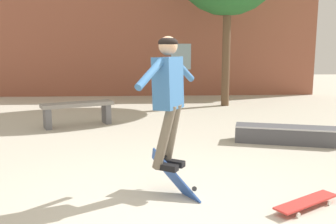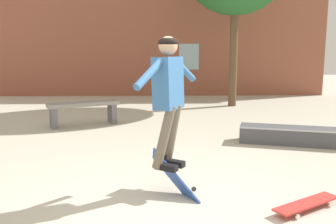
% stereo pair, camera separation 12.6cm
% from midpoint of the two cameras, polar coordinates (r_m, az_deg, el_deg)
% --- Properties ---
extents(ground_plane, '(40.00, 40.00, 0.00)m').
position_cam_midpoint_polar(ground_plane, '(3.99, -1.18, -15.13)').
color(ground_plane, beige).
extents(building_backdrop, '(12.29, 0.52, 5.16)m').
position_cam_midpoint_polar(building_backdrop, '(13.46, -2.59, 11.54)').
color(building_backdrop, '#93513D').
rests_on(building_backdrop, ground_plane).
extents(park_bench, '(1.55, 0.99, 0.52)m').
position_cam_midpoint_polar(park_bench, '(8.35, -14.02, 0.41)').
color(park_bench, gray).
rests_on(park_bench, ground_plane).
extents(skate_ledge, '(1.87, 0.95, 0.30)m').
position_cam_midpoint_polar(skate_ledge, '(6.99, 17.23, -3.32)').
color(skate_ledge, '#4C4C51').
rests_on(skate_ledge, ground_plane).
extents(skater, '(0.73, 1.11, 1.50)m').
position_cam_midpoint_polar(skater, '(4.19, -0.85, 3.30)').
color(skater, teal).
extents(skateboard_flipping, '(0.53, 0.65, 0.65)m').
position_cam_midpoint_polar(skateboard_flipping, '(4.41, 0.29, -10.09)').
color(skateboard_flipping, '#2D519E').
extents(skateboard_resting, '(0.83, 0.60, 0.08)m').
position_cam_midpoint_polar(skateboard_resting, '(4.30, 19.55, -12.78)').
color(skateboard_resting, red).
rests_on(skateboard_resting, ground_plane).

